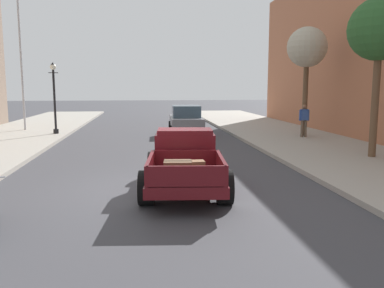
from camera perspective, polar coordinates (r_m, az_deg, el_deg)
ground_plane at (r=10.85m, az=-4.83°, el=-6.27°), size 140.00×140.00×0.00m
hotrod_truck_maroon at (r=10.74m, az=-1.01°, el=-2.28°), size 2.47×5.04×1.58m
car_background_grey at (r=22.77m, az=-0.88°, el=3.29°), size 1.98×4.35×1.65m
pedestrian_sidewalk_right at (r=21.12m, az=15.66°, el=3.48°), size 0.53×0.22×1.65m
street_lamp_far at (r=23.08m, az=-19.02°, el=6.94°), size 0.50×0.32×3.85m
flagpole at (r=25.89m, az=-22.84°, el=14.36°), size 1.74×0.16×9.16m
street_tree_nearest at (r=16.07m, az=25.15°, el=14.37°), size 2.21×2.21×5.66m
street_tree_second at (r=21.91m, az=16.05°, el=12.92°), size 2.05×2.05×5.59m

